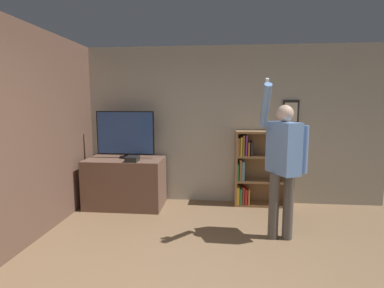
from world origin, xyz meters
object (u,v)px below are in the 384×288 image
(game_console, at_px, (132,159))
(bookshelf, at_px, (256,169))
(television, at_px, (125,134))
(person, at_px, (283,159))

(game_console, relative_size, bookshelf, 0.18)
(television, height_order, game_console, television)
(television, relative_size, bookshelf, 0.77)
(person, bearing_deg, game_console, -134.78)
(bookshelf, relative_size, person, 0.63)
(bookshelf, bearing_deg, game_console, -166.41)
(game_console, distance_m, bookshelf, 2.08)
(television, bearing_deg, game_console, -56.41)
(person, bearing_deg, bookshelf, 162.75)
(game_console, bearing_deg, television, 123.59)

